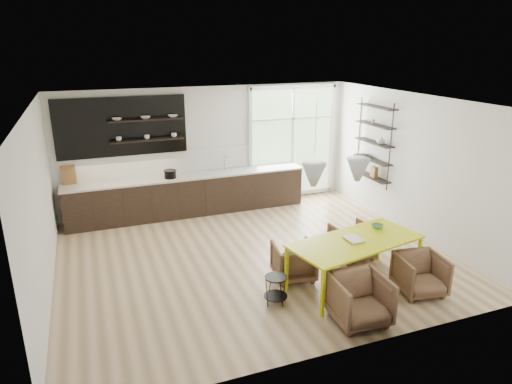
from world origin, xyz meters
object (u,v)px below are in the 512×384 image
(dining_table, at_px, (356,243))
(armchair_back_right, at_px, (352,241))
(armchair_back_left, at_px, (294,261))
(armchair_front_left, at_px, (359,299))
(armchair_front_right, at_px, (420,274))
(wire_stool, at_px, (276,286))

(dining_table, height_order, armchair_back_right, dining_table)
(armchair_back_left, xyz_separation_m, armchair_back_right, (1.36, 0.33, 0.01))
(armchair_front_left, bearing_deg, armchair_front_right, 17.48)
(dining_table, distance_m, armchair_back_right, 1.12)
(armchair_back_left, relative_size, armchair_front_right, 0.96)
(armchair_back_right, bearing_deg, wire_stool, 23.05)
(armchair_front_left, distance_m, wire_stool, 1.27)
(dining_table, xyz_separation_m, armchair_back_right, (0.53, 0.89, -0.43))
(armchair_front_right, height_order, wire_stool, armchair_front_right)
(armchair_back_right, relative_size, armchair_front_left, 0.91)
(armchair_front_right, bearing_deg, armchair_front_left, -157.06)
(armchair_front_left, relative_size, wire_stool, 1.70)
(armchair_back_right, bearing_deg, armchair_front_right, 99.17)
(armchair_front_left, height_order, armchair_front_right, armchair_front_left)
(armchair_back_right, relative_size, armchair_front_right, 1.00)
(armchair_back_left, xyz_separation_m, armchair_front_right, (1.69, -1.16, 0.01))
(armchair_back_left, distance_m, armchair_front_left, 1.54)
(armchair_back_left, bearing_deg, armchair_front_left, 111.13)
(armchair_back_right, distance_m, armchair_front_left, 2.10)
(armchair_front_right, bearing_deg, dining_table, 154.10)
(dining_table, relative_size, wire_stool, 5.10)
(wire_stool, bearing_deg, armchair_back_left, 46.74)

